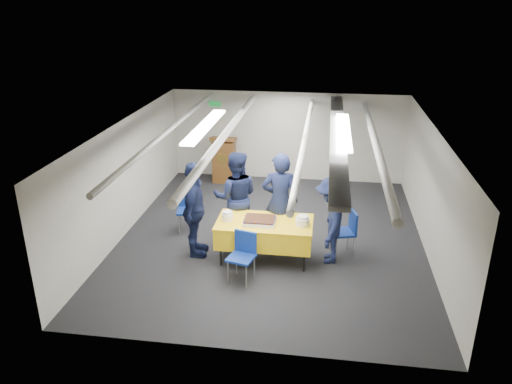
{
  "coord_description": "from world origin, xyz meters",
  "views": [
    {
      "loc": [
        0.99,
        -9.04,
        4.64
      ],
      "look_at": [
        -0.29,
        -0.2,
        1.05
      ],
      "focal_mm": 35.0,
      "sensor_mm": 36.0,
      "label": 1
    }
  ],
  "objects_px": {
    "serving_table": "(265,232)",
    "sheet_cake": "(260,221)",
    "chair_left": "(188,205)",
    "sailor_d": "(331,220)",
    "sailor_b": "(236,197)",
    "chair_near": "(243,251)",
    "podium": "(224,159)",
    "sailor_c": "(194,210)",
    "sailor_a": "(280,202)",
    "chair_right": "(347,228)"
  },
  "relations": [
    {
      "from": "serving_table",
      "to": "sheet_cake",
      "type": "relative_size",
      "value": 3.06
    },
    {
      "from": "chair_left",
      "to": "sailor_d",
      "type": "relative_size",
      "value": 0.53
    },
    {
      "from": "sailor_b",
      "to": "chair_near",
      "type": "bearing_deg",
      "value": 96.05
    },
    {
      "from": "podium",
      "to": "sailor_b",
      "type": "relative_size",
      "value": 0.68
    },
    {
      "from": "chair_left",
      "to": "sailor_b",
      "type": "relative_size",
      "value": 0.47
    },
    {
      "from": "sailor_c",
      "to": "sailor_d",
      "type": "height_order",
      "value": "sailor_c"
    },
    {
      "from": "serving_table",
      "to": "chair_left",
      "type": "xyz_separation_m",
      "value": [
        -1.74,
        1.05,
        -0.03
      ]
    },
    {
      "from": "sheet_cake",
      "to": "podium",
      "type": "xyz_separation_m",
      "value": [
        -1.49,
        4.03,
        -0.2
      ]
    },
    {
      "from": "sailor_a",
      "to": "sailor_d",
      "type": "xyz_separation_m",
      "value": [
        0.97,
        -0.39,
        -0.15
      ]
    },
    {
      "from": "podium",
      "to": "sailor_d",
      "type": "xyz_separation_m",
      "value": [
        2.76,
        -3.83,
        0.2
      ]
    },
    {
      "from": "podium",
      "to": "chair_right",
      "type": "height_order",
      "value": "podium"
    },
    {
      "from": "sailor_b",
      "to": "chair_right",
      "type": "bearing_deg",
      "value": 163.96
    },
    {
      "from": "chair_right",
      "to": "sailor_d",
      "type": "xyz_separation_m",
      "value": [
        -0.32,
        -0.31,
        0.28
      ]
    },
    {
      "from": "sheet_cake",
      "to": "chair_right",
      "type": "relative_size",
      "value": 0.66
    },
    {
      "from": "sailor_c",
      "to": "sailor_d",
      "type": "xyz_separation_m",
      "value": [
        2.5,
        0.12,
        -0.1
      ]
    },
    {
      "from": "chair_right",
      "to": "sailor_d",
      "type": "height_order",
      "value": "sailor_d"
    },
    {
      "from": "sailor_b",
      "to": "sailor_c",
      "type": "xyz_separation_m",
      "value": [
        -0.65,
        -0.71,
        -0.01
      ]
    },
    {
      "from": "podium",
      "to": "chair_near",
      "type": "distance_m",
      "value": 4.86
    },
    {
      "from": "chair_near",
      "to": "sailor_b",
      "type": "bearing_deg",
      "value": 105.01
    },
    {
      "from": "sailor_d",
      "to": "sailor_b",
      "type": "bearing_deg",
      "value": -105.39
    },
    {
      "from": "chair_near",
      "to": "sheet_cake",
      "type": "bearing_deg",
      "value": 73.42
    },
    {
      "from": "serving_table",
      "to": "podium",
      "type": "relative_size",
      "value": 1.39
    },
    {
      "from": "sheet_cake",
      "to": "chair_left",
      "type": "xyz_separation_m",
      "value": [
        -1.66,
        1.13,
        -0.29
      ]
    },
    {
      "from": "chair_left",
      "to": "chair_right",
      "type": "bearing_deg",
      "value": -10.67
    },
    {
      "from": "serving_table",
      "to": "sailor_b",
      "type": "relative_size",
      "value": 0.95
    },
    {
      "from": "sheet_cake",
      "to": "podium",
      "type": "bearing_deg",
      "value": 110.28
    },
    {
      "from": "podium",
      "to": "chair_right",
      "type": "relative_size",
      "value": 1.44
    },
    {
      "from": "serving_table",
      "to": "chair_right",
      "type": "xyz_separation_m",
      "value": [
        1.51,
        0.44,
        -0.03
      ]
    },
    {
      "from": "sheet_cake",
      "to": "chair_right",
      "type": "height_order",
      "value": "chair_right"
    },
    {
      "from": "sailor_c",
      "to": "podium",
      "type": "bearing_deg",
      "value": -1.5
    },
    {
      "from": "chair_near",
      "to": "sailor_c",
      "type": "distance_m",
      "value": 1.32
    },
    {
      "from": "chair_near",
      "to": "chair_right",
      "type": "xyz_separation_m",
      "value": [
        1.78,
        1.17,
        0.0
      ]
    },
    {
      "from": "sailor_d",
      "to": "serving_table",
      "type": "bearing_deg",
      "value": -81.92
    },
    {
      "from": "sheet_cake",
      "to": "sailor_c",
      "type": "relative_size",
      "value": 0.31
    },
    {
      "from": "chair_near",
      "to": "sailor_a",
      "type": "height_order",
      "value": "sailor_a"
    },
    {
      "from": "chair_left",
      "to": "sheet_cake",
      "type": "bearing_deg",
      "value": -34.15
    },
    {
      "from": "serving_table",
      "to": "podium",
      "type": "height_order",
      "value": "podium"
    },
    {
      "from": "sheet_cake",
      "to": "sailor_b",
      "type": "distance_m",
      "value": 0.98
    },
    {
      "from": "chair_near",
      "to": "sailor_c",
      "type": "bearing_deg",
      "value": 144.63
    },
    {
      "from": "serving_table",
      "to": "chair_near",
      "type": "height_order",
      "value": "chair_near"
    },
    {
      "from": "serving_table",
      "to": "chair_left",
      "type": "bearing_deg",
      "value": 148.91
    },
    {
      "from": "chair_left",
      "to": "sailor_a",
      "type": "relative_size",
      "value": 0.45
    },
    {
      "from": "serving_table",
      "to": "sailor_b",
      "type": "distance_m",
      "value": 1.03
    },
    {
      "from": "sailor_a",
      "to": "sailor_c",
      "type": "distance_m",
      "value": 1.62
    },
    {
      "from": "sailor_d",
      "to": "sheet_cake",
      "type": "bearing_deg",
      "value": -78.86
    },
    {
      "from": "chair_right",
      "to": "podium",
      "type": "bearing_deg",
      "value": 131.17
    },
    {
      "from": "chair_right",
      "to": "sailor_d",
      "type": "distance_m",
      "value": 0.53
    },
    {
      "from": "sailor_b",
      "to": "sailor_d",
      "type": "xyz_separation_m",
      "value": [
        1.85,
        -0.58,
        -0.11
      ]
    },
    {
      "from": "chair_left",
      "to": "podium",
      "type": "bearing_deg",
      "value": 86.63
    },
    {
      "from": "serving_table",
      "to": "chair_near",
      "type": "relative_size",
      "value": 2.01
    }
  ]
}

